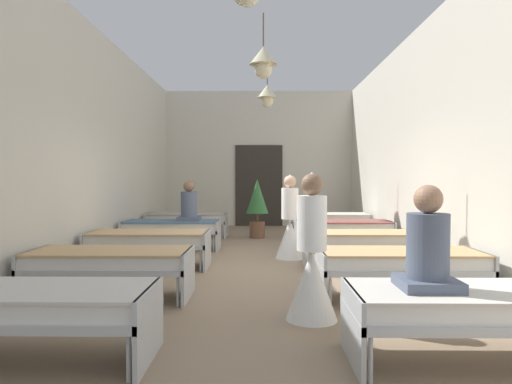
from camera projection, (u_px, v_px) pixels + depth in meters
name	position (u px, v px, depth m)	size (l,w,h in m)	color
ground_plane	(256.00, 271.00, 7.39)	(6.12, 13.58, 0.10)	#8C755B
room_shell	(257.00, 146.00, 8.58)	(5.92, 13.18, 4.01)	beige
bed_left_row_0	(30.00, 305.00, 3.60)	(1.90, 0.84, 0.57)	#B7BCC1
bed_right_row_0	(474.00, 307.00, 3.55)	(1.90, 0.84, 0.57)	#B7BCC1
bed_left_row_1	(110.00, 261.00, 5.49)	(1.90, 0.84, 0.57)	#B7BCC1
bed_right_row_1	(400.00, 262.00, 5.45)	(1.90, 0.84, 0.57)	#B7BCC1
bed_left_row_2	(149.00, 240.00, 7.39)	(1.90, 0.84, 0.57)	#B7BCC1
bed_right_row_2	(364.00, 240.00, 7.35)	(1.90, 0.84, 0.57)	#B7BCC1
bed_left_row_3	(172.00, 227.00, 9.29)	(1.90, 0.84, 0.57)	#B7BCC1
bed_right_row_3	(343.00, 227.00, 9.25)	(1.90, 0.84, 0.57)	#B7BCC1
bed_left_row_4	(187.00, 219.00, 11.19)	(1.90, 0.84, 0.57)	#B7BCC1
bed_right_row_4	(329.00, 219.00, 11.15)	(1.90, 0.84, 0.57)	#B7BCC1
nurse_near_aisle	(290.00, 229.00, 8.21)	(0.52, 0.52, 1.49)	white
nurse_mid_aisle	(312.00, 267.00, 4.65)	(0.52, 0.52, 1.49)	white
patient_seated_primary	(428.00, 250.00, 3.56)	(0.44, 0.44, 0.80)	#515B70
patient_seated_secondary	(189.00, 206.00, 9.22)	(0.44, 0.44, 0.80)	#515B70
potted_plant	(257.00, 203.00, 11.02)	(0.52, 0.52, 1.40)	brown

